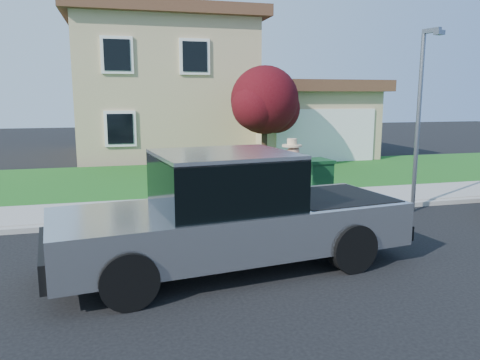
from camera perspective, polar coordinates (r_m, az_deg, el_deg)
The scene contains 10 objects.
ground at distance 8.69m, azimuth 1.91°, elevation -9.56°, with size 80.00×80.00×0.00m, color black.
curb at distance 11.61m, azimuth 2.53°, elevation -4.18°, with size 40.00×0.20×0.12m, color gray.
sidewalk at distance 12.63m, azimuth 1.04°, elevation -2.93°, with size 40.00×2.00×0.15m, color gray.
lawn at distance 16.92m, azimuth -3.12°, elevation 0.33°, with size 40.00×7.00×0.10m, color #185117.
house at distance 24.49m, azimuth -6.27°, elevation 10.64°, with size 14.00×11.30×6.85m.
pickup_truck at distance 8.01m, azimuth -1.09°, elevation -4.22°, with size 6.36×2.85×2.02m.
woman at distance 11.29m, azimuth 6.27°, elevation -0.16°, with size 0.72×0.55×1.95m.
ornamental_tree at distance 18.44m, azimuth 3.14°, elevation 9.32°, with size 2.93×2.64×4.02m.
trash_bin at distance 12.63m, azimuth 9.27°, elevation -0.03°, with size 0.77×0.86×1.14m.
street_lamp at distance 12.55m, azimuth 21.13°, elevation 7.89°, with size 0.28×0.59×4.53m.
Camera 1 is at (-2.36, -7.83, 2.93)m, focal length 35.00 mm.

